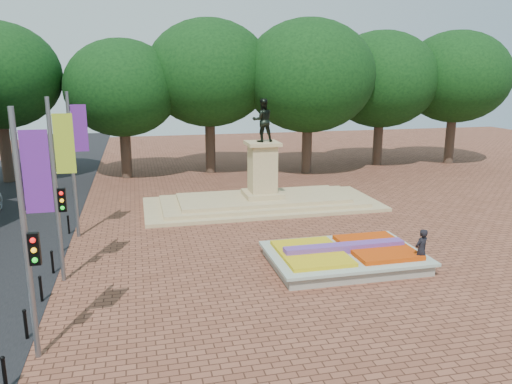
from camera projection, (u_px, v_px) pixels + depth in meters
ground at (306, 250)px, 22.56m from camera, size 90.00×90.00×0.00m
flower_bed at (345, 256)px, 20.82m from camera, size 6.30×4.30×0.91m
monument at (262, 192)px, 29.93m from camera, size 14.00×6.00×6.40m
tree_row_back at (260, 88)px, 38.58m from camera, size 44.80×8.80×10.43m
banner_poles at (57, 184)px, 18.15m from camera, size 0.88×11.17×7.00m
bollard_row at (47, 274)px, 18.60m from camera, size 0.12×13.12×0.98m
pedestrian at (421, 251)px, 19.96m from camera, size 0.76×0.63×1.79m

